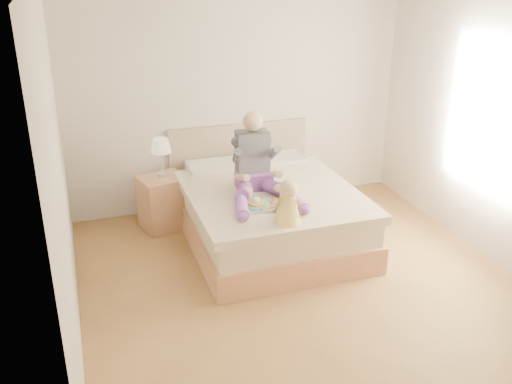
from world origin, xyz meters
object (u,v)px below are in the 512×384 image
object	(u,v)px
tray	(266,203)
nightstand	(164,202)
bed	(266,210)
baby	(287,205)
adult	(257,169)

from	to	relation	value
tray	nightstand	bearing A→B (deg)	136.28
nightstand	tray	distance (m)	1.42
bed	baby	world-z (taller)	baby
adult	tray	bearing A→B (deg)	-90.30
nightstand	baby	xyz separation A→B (m)	(0.88, -1.51, 0.48)
baby	tray	bearing A→B (deg)	110.21
nightstand	tray	bearing A→B (deg)	-67.97
bed	nightstand	distance (m)	1.16
baby	nightstand	bearing A→B (deg)	131.36
bed	adult	xyz separation A→B (m)	(-0.16, -0.16, 0.54)
bed	baby	bearing A→B (deg)	-97.36
bed	adult	world-z (taller)	adult
bed	baby	xyz separation A→B (m)	(-0.12, -0.92, 0.46)
nightstand	baby	distance (m)	1.82
tray	baby	world-z (taller)	baby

